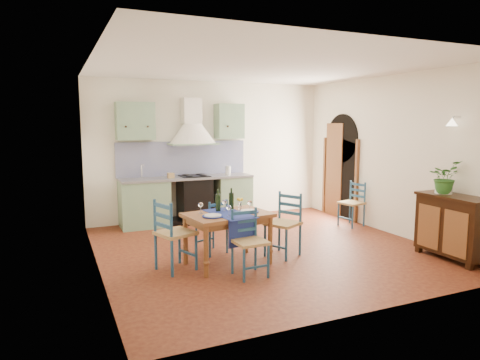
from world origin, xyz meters
name	(u,v)px	position (x,y,z in m)	size (l,w,h in m)	color
floor	(264,248)	(0.00, 0.00, 0.00)	(5.00, 5.00, 0.00)	#41140E
back_wall	(192,169)	(-0.47, 2.29, 1.05)	(5.00, 0.96, 2.80)	silver
right_wall	(380,158)	(2.50, 0.28, 1.34)	(0.26, 5.00, 2.80)	silver
left_wall	(94,167)	(-2.50, 0.00, 1.40)	(0.04, 5.00, 2.80)	silver
ceiling	(266,66)	(0.00, 0.00, 2.80)	(5.00, 5.00, 0.01)	silver
dining_table	(228,219)	(-0.81, -0.47, 0.64)	(1.23, 0.95, 1.04)	brown
chair_near	(249,242)	(-0.73, -1.00, 0.44)	(0.42, 0.42, 0.86)	navy
chair_far	(213,226)	(-0.83, 0.09, 0.43)	(0.49, 0.49, 0.83)	navy
chair_left	(173,234)	(-1.58, -0.43, 0.50)	(0.57, 0.57, 0.96)	navy
chair_right	(284,224)	(0.10, -0.44, 0.48)	(0.59, 0.59, 0.93)	navy
chair_spare	(353,203)	(2.23, 0.67, 0.44)	(0.47, 0.47, 0.85)	navy
sideboard	(453,225)	(2.26, -1.56, 0.51)	(0.50, 1.05, 0.94)	black
potted_plant	(444,177)	(2.26, -1.36, 1.18)	(0.44, 0.38, 0.49)	#2B6525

